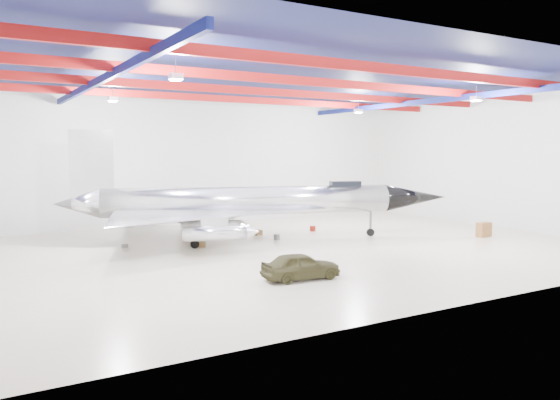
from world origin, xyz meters
TOP-DOWN VIEW (x-y plane):
  - floor at (0.00, 0.00)m, footprint 40.00×40.00m
  - wall_back at (0.00, 15.00)m, footprint 40.00×0.00m
  - wall_right at (20.00, 0.00)m, footprint 0.00×30.00m
  - ceiling at (0.00, 0.00)m, footprint 40.00×40.00m
  - ceiling_structure at (0.00, 0.00)m, footprint 39.50×29.50m
  - jet_aircraft at (-1.06, 4.29)m, footprint 27.65×20.46m
  - jeep at (-4.33, -7.74)m, footprint 4.10×2.01m
  - desk at (14.73, -3.07)m, footprint 1.20×0.65m
  - crate_ply at (-5.10, 3.33)m, footprint 0.59×0.52m
  - toolbox_red at (-4.66, 7.60)m, footprint 0.62×0.56m
  - engine_drum at (0.76, 3.52)m, footprint 0.53×0.53m
  - parts_bin at (0.62, 6.12)m, footprint 0.60×0.51m
  - crate_small at (-9.56, 5.69)m, footprint 0.42×0.38m
  - tool_chest at (5.35, 5.77)m, footprint 0.51×0.51m
  - spares_box at (-0.20, 10.00)m, footprint 0.41×0.41m

SIDE VIEW (x-z plane):
  - floor at x=0.00m, z-range 0.00..0.00m
  - crate_small at x=-9.56m, z-range 0.00..0.24m
  - crate_ply at x=-5.10m, z-range 0.00..0.35m
  - toolbox_red at x=-4.66m, z-range 0.00..0.35m
  - spares_box at x=-0.20m, z-range 0.00..0.36m
  - parts_bin at x=0.62m, z-range 0.00..0.38m
  - engine_drum at x=0.76m, z-range 0.00..0.39m
  - tool_chest at x=5.35m, z-range 0.00..0.43m
  - desk at x=14.73m, z-range 0.00..1.07m
  - jeep at x=-4.33m, z-range 0.00..1.34m
  - jet_aircraft at x=-1.06m, z-range -1.34..6.43m
  - wall_back at x=0.00m, z-range -14.50..25.50m
  - wall_right at x=20.00m, z-range -9.50..20.50m
  - ceiling_structure at x=0.00m, z-range 9.79..10.86m
  - ceiling at x=0.00m, z-range 11.00..11.00m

